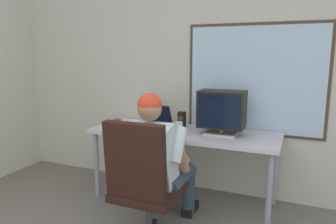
% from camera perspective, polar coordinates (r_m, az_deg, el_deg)
% --- Properties ---
extents(wall_rear, '(5.24, 0.08, 2.60)m').
position_cam_1_polar(wall_rear, '(3.37, 10.14, 6.90)').
color(wall_rear, beige).
rests_on(wall_rear, ground).
extents(desk, '(1.87, 0.67, 0.73)m').
position_cam_1_polar(desk, '(3.19, 2.79, -4.69)').
color(desk, '#8F919E').
rests_on(desk, ground).
extents(office_chair, '(0.54, 0.57, 1.02)m').
position_cam_1_polar(office_chair, '(2.45, -4.73, -12.03)').
color(office_chair, black).
rests_on(office_chair, ground).
extents(person_seated, '(0.53, 0.82, 1.21)m').
position_cam_1_polar(person_seated, '(2.66, -1.91, -8.75)').
color(person_seated, '#2C3E4A').
rests_on(person_seated, ground).
extents(crt_monitor, '(0.43, 0.27, 0.42)m').
position_cam_1_polar(crt_monitor, '(3.04, 9.65, 0.38)').
color(crt_monitor, beige).
rests_on(crt_monitor, desk).
extents(laptop, '(0.36, 0.35, 0.23)m').
position_cam_1_polar(laptop, '(3.34, -2.57, -1.68)').
color(laptop, black).
rests_on(laptop, desk).
extents(wine_glass, '(0.08, 0.08, 0.13)m').
position_cam_1_polar(wine_glass, '(3.00, 1.93, -2.55)').
color(wine_glass, silver).
rests_on(wine_glass, desk).
extents(desk_speaker, '(0.08, 0.07, 0.18)m').
position_cam_1_polar(desk_speaker, '(3.26, 2.49, -1.48)').
color(desk_speaker, black).
rests_on(desk_speaker, desk).
extents(coffee_mug, '(0.08, 0.08, 0.10)m').
position_cam_1_polar(coffee_mug, '(3.32, -9.11, -2.11)').
color(coffee_mug, maroon).
rests_on(coffee_mug, desk).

